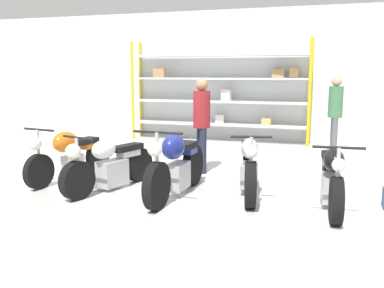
{
  "coord_description": "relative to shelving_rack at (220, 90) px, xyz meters",
  "views": [
    {
      "loc": [
        2.16,
        -6.36,
        1.89
      ],
      "look_at": [
        0.0,
        0.4,
        0.7
      ],
      "focal_mm": 40.0,
      "sensor_mm": 36.0,
      "label": 1
    }
  ],
  "objects": [
    {
      "name": "shelving_rack",
      "position": [
        0.0,
        0.0,
        0.0
      ],
      "size": [
        5.01,
        0.63,
        2.77
      ],
      "color": "gold",
      "rests_on": "ground_plane"
    },
    {
      "name": "motorcycle_blue",
      "position": [
        0.69,
        -5.54,
        -0.92
      ],
      "size": [
        0.74,
        2.12,
        1.1
      ],
      "rotation": [
        0.0,
        0.0,
        -1.62
      ],
      "color": "black",
      "rests_on": "ground_plane"
    },
    {
      "name": "back_wall",
      "position": [
        0.71,
        0.36,
        0.39
      ],
      "size": [
        30.0,
        0.08,
        3.6
      ],
      "color": "silver",
      "rests_on": "ground_plane"
    },
    {
      "name": "motorcycle_white",
      "position": [
        -0.47,
        -5.51,
        -1.0
      ],
      "size": [
        0.86,
        1.91,
        0.95
      ],
      "rotation": [
        0.0,
        0.0,
        -1.87
      ],
      "color": "black",
      "rests_on": "ground_plane"
    },
    {
      "name": "ground_plane",
      "position": [
        0.71,
        -5.18,
        -1.41
      ],
      "size": [
        30.0,
        30.0,
        0.0
      ],
      "primitive_type": "plane",
      "color": "silver"
    },
    {
      "name": "motorcycle_orange",
      "position": [
        -1.48,
        -5.12,
        -0.93
      ],
      "size": [
        0.66,
        2.06,
        0.99
      ],
      "rotation": [
        0.0,
        0.0,
        -1.73
      ],
      "color": "black",
      "rests_on": "ground_plane"
    },
    {
      "name": "motorcycle_black",
      "position": [
        2.97,
        -5.38,
        -0.98
      ],
      "size": [
        0.63,
        2.0,
        0.99
      ],
      "rotation": [
        0.0,
        0.0,
        -1.49
      ],
      "color": "black",
      "rests_on": "ground_plane"
    },
    {
      "name": "person_browsing",
      "position": [
        0.61,
        -3.88,
        -0.35
      ],
      "size": [
        0.45,
        0.45,
        1.79
      ],
      "rotation": [
        0.0,
        0.0,
        3.75
      ],
      "color": "#1E2338",
      "rests_on": "ground_plane"
    },
    {
      "name": "person_near_rack",
      "position": [
        3.02,
        -1.31,
        -0.32
      ],
      "size": [
        0.37,
        0.37,
        1.82
      ],
      "rotation": [
        0.0,
        0.0,
        3.3
      ],
      "color": "#595960",
      "rests_on": "ground_plane"
    },
    {
      "name": "motorcycle_silver",
      "position": [
        1.74,
        -5.09,
        -0.97
      ],
      "size": [
        0.7,
        2.0,
        1.02
      ],
      "rotation": [
        0.0,
        0.0,
        -1.36
      ],
      "color": "black",
      "rests_on": "ground_plane"
    }
  ]
}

